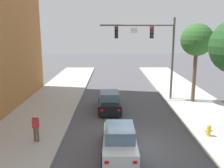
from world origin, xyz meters
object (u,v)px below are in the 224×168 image
Objects in this scene: car_lead_black at (109,102)px; fire_hydrant at (209,130)px; traffic_signal_mast at (152,43)px; car_following_white at (119,141)px; pedestrian_sidewalk_left_walker at (36,126)px; street_tree_second at (197,40)px.

car_lead_black is 8.15m from fire_hydrant.
traffic_signal_mast is 9.99m from fire_hydrant.
car_following_white is 4.93m from pedestrian_sidewalk_left_walker.
car_following_white is 12.74m from street_tree_second.
traffic_signal_mast is at bearing 48.55° from pedestrian_sidewalk_left_walker.
street_tree_second is (1.52, 7.51, 5.14)m from fire_hydrant.
street_tree_second is at bearing 78.58° from fire_hydrant.
street_tree_second is (11.81, 8.22, 4.58)m from pedestrian_sidewalk_left_walker.
traffic_signal_mast is 1.77× the size of car_following_white.
street_tree_second is (3.71, -0.95, 0.29)m from traffic_signal_mast.
traffic_signal_mast is 4.57× the size of pedestrian_sidewalk_left_walker.
pedestrian_sidewalk_left_walker is at bearing -131.45° from traffic_signal_mast.
pedestrian_sidewalk_left_walker is (-4.20, -6.12, 0.34)m from car_lead_black.
car_lead_black is at bearing -141.94° from traffic_signal_mast.
car_following_white is at bearing -126.79° from street_tree_second.
street_tree_second is at bearing 34.84° from pedestrian_sidewalk_left_walker.
pedestrian_sidewalk_left_walker is 15.10m from street_tree_second.
car_lead_black is at bearing 94.44° from car_following_white.
fire_hydrant is at bearing 19.02° from car_following_white.
car_lead_black is at bearing -164.56° from street_tree_second.
car_following_white is 2.59× the size of pedestrian_sidewalk_left_walker.
car_following_white is at bearing -107.82° from traffic_signal_mast.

